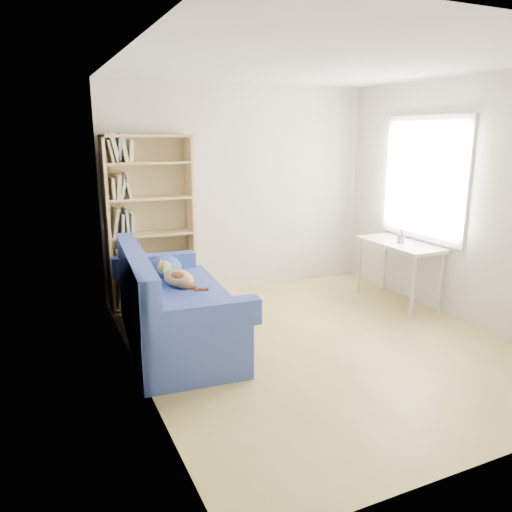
{
  "coord_description": "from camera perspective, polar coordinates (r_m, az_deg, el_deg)",
  "views": [
    {
      "loc": [
        -2.47,
        -3.88,
        2.02
      ],
      "look_at": [
        -0.52,
        0.4,
        0.85
      ],
      "focal_mm": 35.0,
      "sensor_mm": 36.0,
      "label": 1
    }
  ],
  "objects": [
    {
      "name": "bookshelf",
      "position": [
        5.95,
        -11.95,
        2.99
      ],
      "size": [
        1.0,
        0.31,
        2.0
      ],
      "color": "tan",
      "rests_on": "ground"
    },
    {
      "name": "room_shell",
      "position": [
        4.7,
        8.81,
        9.09
      ],
      "size": [
        3.54,
        4.04,
        2.62
      ],
      "color": "silver",
      "rests_on": "ground"
    },
    {
      "name": "pen_cup",
      "position": [
        6.13,
        16.25,
        2.06
      ],
      "size": [
        0.09,
        0.09,
        0.18
      ],
      "color": "white",
      "rests_on": "desk"
    },
    {
      "name": "ground",
      "position": [
        5.03,
        7.37,
        -9.86
      ],
      "size": [
        4.0,
        4.0,
        0.0
      ],
      "primitive_type": "plane",
      "color": "tan",
      "rests_on": "ground"
    },
    {
      "name": "desk",
      "position": [
        6.17,
        16.08,
        0.72
      ],
      "size": [
        0.5,
        1.09,
        0.75
      ],
      "color": "silver",
      "rests_on": "ground"
    },
    {
      "name": "sofa",
      "position": [
        4.94,
        -9.61,
        -5.91
      ],
      "size": [
        1.07,
        2.01,
        0.96
      ],
      "rotation": [
        0.0,
        0.0,
        -0.08
      ],
      "color": "navy",
      "rests_on": "ground"
    }
  ]
}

